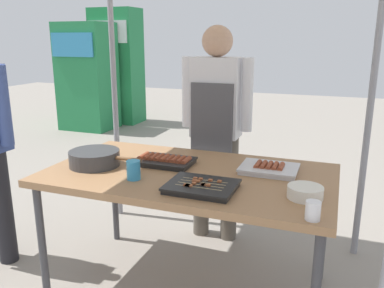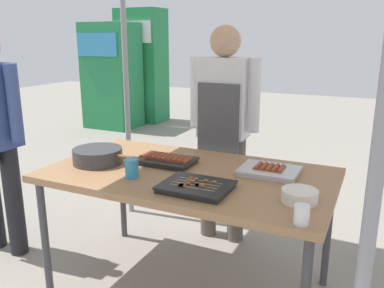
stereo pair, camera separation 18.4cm
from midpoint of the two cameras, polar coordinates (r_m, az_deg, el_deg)
name	(u,v)px [view 2 (the right image)]	position (r m, az deg, el deg)	size (l,w,h in m)	color
ground_plane	(189,288)	(2.61, 1.65, -19.78)	(18.00, 18.00, 0.00)	gray
stall_table	(188,180)	(2.28, 1.78, -5.24)	(1.60, 0.90, 0.75)	#9E724C
tray_grilled_sausages	(166,160)	(2.40, -1.53, -2.31)	(0.34, 0.23, 0.05)	black
tray_meat_skewers	(196,187)	(2.00, 3.23, -6.12)	(0.34, 0.27, 0.04)	black
tray_pork_links	(269,171)	(2.28, 13.24, -3.72)	(0.32, 0.25, 0.05)	silver
cooking_wok	(98,155)	(2.45, -11.15, -1.60)	(0.46, 0.30, 0.09)	#38383A
condiment_bowl	(299,196)	(1.95, 17.71, -7.06)	(0.17, 0.17, 0.06)	silver
drink_cup_near_edge	(132,168)	(2.17, -6.17, -3.52)	(0.07, 0.07, 0.10)	#338CBF
drink_cup_by_wok	(302,215)	(1.72, 18.36, -9.58)	(0.06, 0.06, 0.08)	white
vendor_woman	(223,119)	(2.87, 6.34, 3.60)	(0.52, 0.23, 1.57)	#595147
neighbor_stall_left	(142,66)	(7.32, -6.40, 10.97)	(0.81, 0.56, 1.97)	#237F47
neighbor_stall_right	(112,76)	(6.88, -10.57, 9.51)	(0.82, 0.69, 1.72)	#237F47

